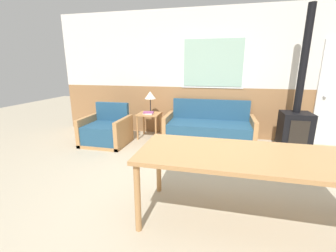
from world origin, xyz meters
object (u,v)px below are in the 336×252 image
object	(u,v)px
couch	(209,130)
armchair	(106,132)
dining_table	(252,161)
side_table	(149,118)
table_lamp	(150,96)
wood_stove	(296,119)

from	to	relation	value
couch	armchair	distance (m)	2.10
couch	dining_table	distance (m)	2.53
side_table	dining_table	xyz separation A→B (m)	(1.82, -2.46, 0.23)
couch	table_lamp	bearing A→B (deg)	175.30
armchair	dining_table	distance (m)	3.18
couch	wood_stove	size ratio (longest dim) A/B	0.70
armchair	side_table	bearing A→B (deg)	31.13
table_lamp	wood_stove	xyz separation A→B (m)	(2.85, -0.24, -0.32)
armchair	wood_stove	xyz separation A→B (m)	(3.58, 0.45, 0.35)
armchair	dining_table	world-z (taller)	armchair
side_table	dining_table	bearing A→B (deg)	-53.55
dining_table	table_lamp	bearing A→B (deg)	125.50
couch	armchair	world-z (taller)	couch
wood_stove	table_lamp	bearing A→B (deg)	175.24
couch	wood_stove	bearing A→B (deg)	-4.80
side_table	couch	bearing A→B (deg)	-1.02
table_lamp	wood_stove	size ratio (longest dim) A/B	0.18
armchair	wood_stove	size ratio (longest dim) A/B	0.34
table_lamp	armchair	bearing A→B (deg)	-136.93
armchair	side_table	distance (m)	0.96
couch	side_table	xyz separation A→B (m)	(-1.29, 0.02, 0.18)
armchair	table_lamp	xyz separation A→B (m)	(0.73, 0.68, 0.67)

